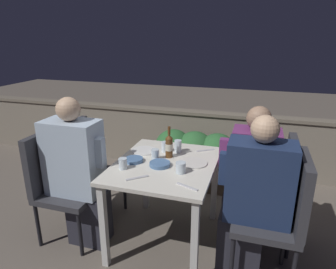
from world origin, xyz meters
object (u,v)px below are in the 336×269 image
Objects in this scene: chair_right_near at (284,209)px; person_purple_stripe at (249,178)px; chair_left_near at (58,177)px; beer_bottle at (169,146)px; person_blue_shirt at (78,173)px; chair_right_far at (276,187)px; chair_left_far at (84,163)px; person_navy_jumper at (253,198)px.

chair_right_near is 0.41m from person_purple_stripe.
beer_bottle is at bearing 19.67° from chair_left_near.
person_blue_shirt is at bearing -164.34° from person_purple_stripe.
chair_right_far is at bearing 12.03° from chair_left_near.
person_blue_shirt reaches higher than chair_left_near.
beer_bottle is at bearing -1.04° from chair_left_far.
chair_left_far is 1.59m from person_navy_jumper.
chair_right_near is 0.79× the size of person_purple_stripe.
chair_right_near is at bearing -51.16° from person_purple_stripe.
chair_right_far is (0.17, 0.32, -0.05)m from person_navy_jumper.
person_blue_shirt reaches higher than beer_bottle.
chair_right_far is at bearing 3.75° from beer_bottle.
person_purple_stripe is (1.36, 0.38, -0.02)m from person_blue_shirt.
chair_left_near is at bearing -166.38° from person_purple_stripe.
person_purple_stripe reaches higher than beer_bottle.
beer_bottle is at bearing -176.25° from chair_right_far.
person_navy_jumper is at bearing 2.42° from person_blue_shirt.
chair_right_near is 0.32m from chair_right_far.
chair_left_far is 0.79× the size of person_purple_stripe.
person_blue_shirt is 4.70× the size of beer_bottle.
chair_right_far is (1.57, 0.38, -0.07)m from person_blue_shirt.
chair_left_near and chair_right_near have the same top height.
chair_left_far is 0.78× the size of person_navy_jumper.
person_blue_shirt is 0.79m from beer_bottle.
chair_left_far and chair_right_near have the same top height.
person_purple_stripe reaches higher than chair_left_near.
person_purple_stripe is (-0.21, 0.00, 0.05)m from chair_right_far.
person_purple_stripe is at bearing 1.59° from chair_left_far.
chair_right_near is 0.22m from person_navy_jumper.
person_blue_shirt is 1.62m from chair_right_far.
person_blue_shirt is at bearing -177.90° from chair_right_near.
chair_right_far is at bearing 13.61° from person_blue_shirt.
chair_left_near is 1.83m from chair_right_near.
person_purple_stripe is (-0.26, 0.32, 0.05)m from chair_right_near.
person_purple_stripe is 4.48× the size of beer_bottle.
person_navy_jumper is 0.79m from beer_bottle.
beer_bottle reaches higher than chair_left_near.
beer_bottle reaches higher than chair_right_far.
chair_right_far is at bearing 62.04° from person_navy_jumper.
chair_left_near is 0.76× the size of person_blue_shirt.
chair_right_far is (-0.04, 0.32, 0.00)m from chair_right_near.
chair_left_near is 1.62m from person_purple_stripe.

